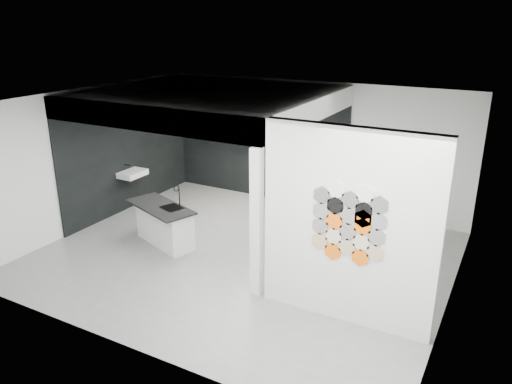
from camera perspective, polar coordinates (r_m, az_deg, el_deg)
The scene contains 17 objects.
floor at distance 9.11m, azimuth -1.47°, elevation -7.32°, with size 7.00×6.00×0.01m, color slate.
partition_panel at distance 6.86m, azimuth 10.48°, elevation -4.08°, with size 2.45×0.15×2.80m, color silver.
bay_clad_back at distance 11.73m, azimuth 0.23°, elevation 5.06°, with size 4.40×0.04×2.35m, color black.
bay_clad_left at distance 11.41m, azimuth -14.26°, elevation 4.03°, with size 0.04×4.00×2.35m, color black.
bulkhead at distance 9.79m, azimuth -5.33°, elevation 10.30°, with size 4.40×4.00×0.40m, color silver.
corner_column at distance 7.46m, azimuth 0.09°, elevation -3.65°, with size 0.16×0.16×2.35m, color silver.
fascia_beam at distance 8.29m, azimuth -12.77°, elevation 8.21°, with size 4.40×0.16×0.40m, color silver.
wall_basin at distance 11.20m, azimuth -13.93°, elevation 2.05°, with size 0.40×0.60×0.12m, color silver.
display_shelf at distance 11.56m, azimuth 0.42°, elevation 5.49°, with size 3.00×0.15×0.04m, color black.
kitchen_island at distance 9.57m, azimuth -10.41°, elevation -3.60°, with size 1.61×1.11×1.19m.
stockpot at distance 12.10m, azimuth -4.42°, elevation 6.64°, with size 0.24×0.24×0.19m, color black.
kettle at distance 11.15m, azimuth 4.56°, elevation 5.38°, with size 0.17×0.17×0.14m, color black.
glass_bowl at distance 10.99m, azimuth 6.66°, elevation 4.96°, with size 0.12×0.12×0.09m, color gray.
glass_vase at distance 10.99m, azimuth 6.66°, elevation 5.09°, with size 0.10×0.10×0.14m, color gray.
bottle_dark at distance 11.78m, azimuth -1.82°, elevation 6.24°, with size 0.06×0.06×0.16m, color black.
utensil_cup at distance 12.01m, azimuth -3.62°, elevation 6.35°, with size 0.08×0.08×0.11m, color black.
hex_tile_cluster at distance 6.74m, azimuth 10.57°, elevation -3.58°, with size 1.04×0.02×1.16m.
Camera 1 is at (4.08, -7.02, 4.12)m, focal length 35.00 mm.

